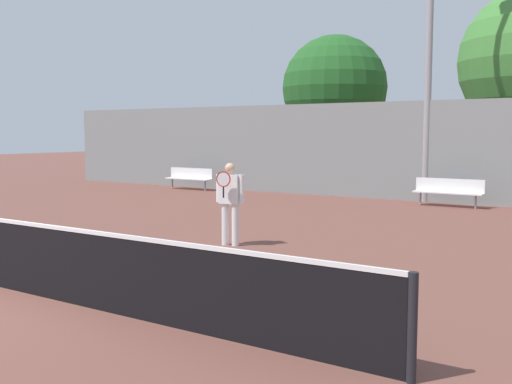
{
  "coord_description": "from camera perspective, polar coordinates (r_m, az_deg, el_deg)",
  "views": [
    {
      "loc": [
        7.24,
        -5.09,
        2.23
      ],
      "look_at": [
        0.17,
        5.67,
        0.96
      ],
      "focal_mm": 42.0,
      "sensor_mm": 36.0,
      "label": 1
    }
  ],
  "objects": [
    {
      "name": "tennis_net",
      "position": [
        9.02,
        -21.29,
        -5.74
      ],
      "size": [
        11.22,
        0.09,
        1.01
      ],
      "color": "black",
      "rests_on": "ground_plane"
    },
    {
      "name": "tennis_player",
      "position": [
        11.85,
        -2.5,
        -0.63
      ],
      "size": [
        0.6,
        0.44,
        1.65
      ],
      "rotation": [
        0.0,
        0.0,
        0.15
      ],
      "color": "silver",
      "rests_on": "ground_plane"
    },
    {
      "name": "tree_green_broad",
      "position": [
        28.54,
        7.5,
        9.77
      ],
      "size": [
        4.87,
        4.87,
        6.76
      ],
      "color": "brown",
      "rests_on": "ground_plane"
    },
    {
      "name": "bench_courtside_far",
      "position": [
        23.85,
        -6.32,
        1.5
      ],
      "size": [
        2.1,
        0.4,
        0.85
      ],
      "color": "white",
      "rests_on": "ground_plane"
    },
    {
      "name": "bench_by_gate",
      "position": [
        19.07,
        17.87,
        0.23
      ],
      "size": [
        2.07,
        0.4,
        0.85
      ],
      "color": "white",
      "rests_on": "ground_plane"
    },
    {
      "name": "ground_plane",
      "position": [
        9.13,
        -21.18,
        -8.91
      ],
      "size": [
        100.0,
        100.0,
        0.0
      ],
      "primitive_type": "plane",
      "color": "brown"
    },
    {
      "name": "back_fence",
      "position": [
        20.57,
        12.7,
        3.85
      ],
      "size": [
        30.11,
        0.06,
        3.28
      ],
      "color": "gray",
      "rests_on": "ground_plane"
    }
  ]
}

